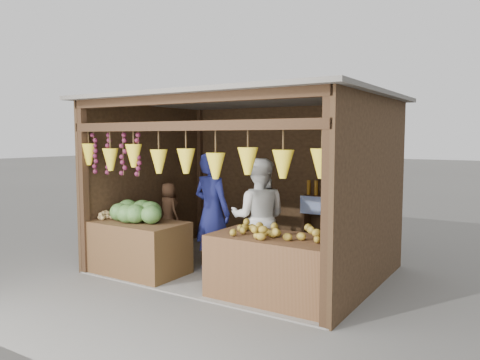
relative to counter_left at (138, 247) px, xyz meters
name	(u,v)px	position (x,y,z in m)	size (l,w,h in m)	color
ground	(244,269)	(1.25, 1.04, -0.40)	(80.00, 80.00, 0.00)	#514F49
stall_structure	(241,163)	(1.21, 1.00, 1.27)	(4.30, 3.30, 2.66)	slate
back_shelf	(338,209)	(2.30, 2.32, 0.48)	(1.25, 0.32, 1.32)	#382314
counter_left	(138,247)	(0.00, 0.00, 0.00)	(1.47, 0.85, 0.79)	#4D3519
counter_right	(278,269)	(2.36, 0.07, 0.01)	(1.74, 0.85, 0.82)	#482C18
stool	(169,245)	(-0.36, 1.13, -0.24)	(0.34, 0.34, 0.32)	black
man_standing	(212,212)	(0.88, 0.71, 0.52)	(0.67, 0.44, 1.83)	#121546
woman_standing	(259,217)	(1.60, 0.88, 0.48)	(0.85, 0.66, 1.75)	white
vendor_seated	(169,210)	(-0.36, 1.13, 0.40)	(0.46, 0.30, 0.95)	brown
melon_pile	(137,211)	(-0.01, 0.01, 0.56)	(1.00, 0.50, 0.32)	#124414
tanfruit_pile	(106,214)	(-0.60, -0.07, 0.46)	(0.34, 0.40, 0.13)	#A67F4C
mango_pile	(277,229)	(2.35, 0.04, 0.53)	(1.40, 0.64, 0.22)	#C6621A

